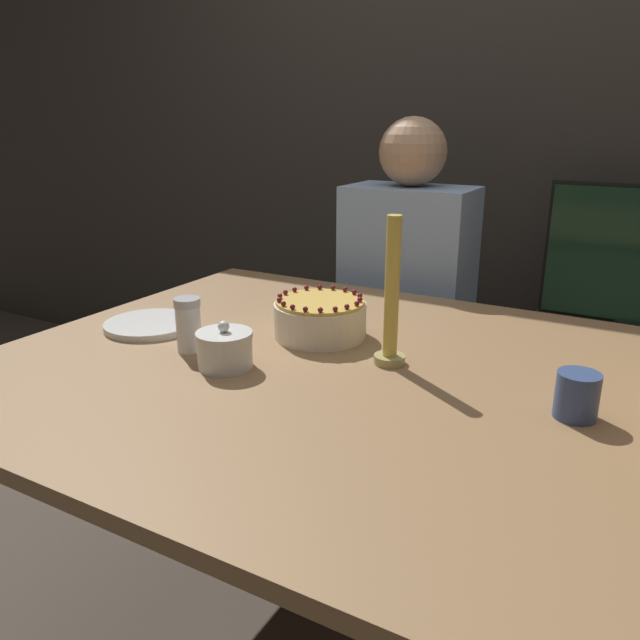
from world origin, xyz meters
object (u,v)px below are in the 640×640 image
cake (320,318)px  tv_monitor (640,259)px  sugar_bowl (225,349)px  person_man_blue_shirt (405,336)px  candle (391,305)px  sugar_shaker (188,325)px

cake → tv_monitor: tv_monitor is taller
sugar_bowl → person_man_blue_shirt: size_ratio=0.09×
cake → person_man_blue_shirt: bearing=93.8°
candle → person_man_blue_shirt: (-0.25, 0.73, -0.34)m
sugar_shaker → person_man_blue_shirt: person_man_blue_shirt is taller
sugar_shaker → tv_monitor: size_ratio=0.21×
cake → candle: (0.21, -0.08, 0.08)m
sugar_bowl → sugar_shaker: (-0.12, 0.03, 0.02)m
sugar_bowl → person_man_blue_shirt: bearing=87.8°
cake → tv_monitor: bearing=58.8°
sugar_bowl → candle: bearing=32.8°
sugar_shaker → person_man_blue_shirt: size_ratio=0.10×
candle → tv_monitor: (0.40, 1.08, -0.07)m
sugar_bowl → tv_monitor: size_ratio=0.20×
sugar_bowl → sugar_shaker: sugar_shaker is taller
cake → tv_monitor: 1.18m
candle → sugar_bowl: bearing=-147.2°
cake → candle: 0.24m
candle → tv_monitor: size_ratio=0.53×
candle → person_man_blue_shirt: bearing=109.1°
tv_monitor → cake: bearing=-121.2°
cake → sugar_shaker: (-0.20, -0.23, 0.02)m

